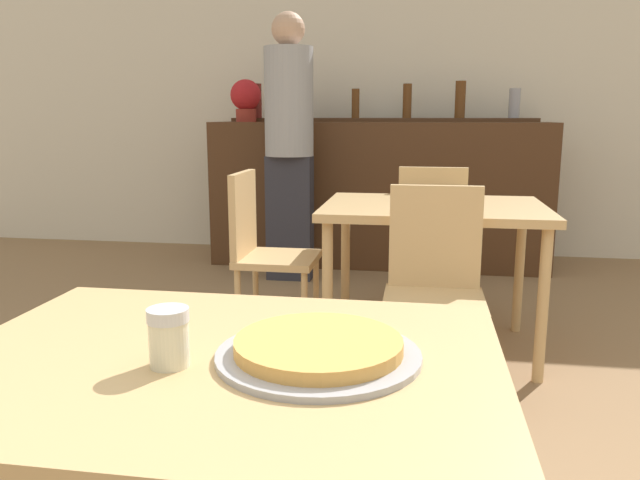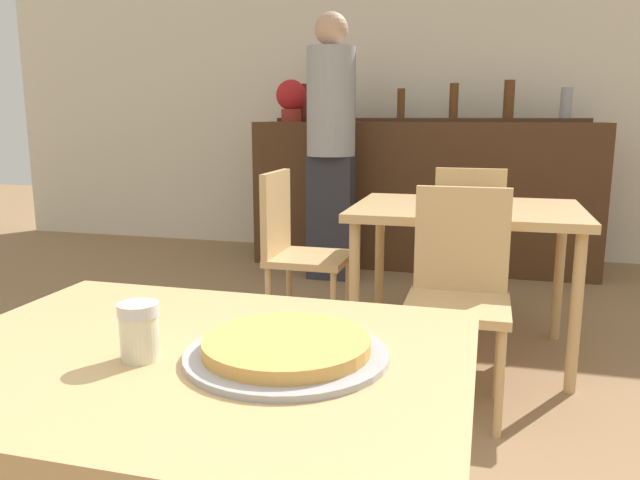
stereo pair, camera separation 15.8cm
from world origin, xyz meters
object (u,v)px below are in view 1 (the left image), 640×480
Objects in this scene: cheese_shaker at (169,337)px; pizza_tray at (318,349)px; potted_plant at (246,98)px; chair_far_side_front at (434,280)px; person_standing at (289,137)px; chair_far_side_left at (263,245)px; chair_far_side_back at (431,230)px.

pizza_tray is at bearing 16.51° from cheese_shaker.
cheese_shaker is 4.08m from potted_plant.
chair_far_side_front is 1.67m from cheese_shaker.
person_standing is 0.76m from potted_plant.
chair_far_side_left is 8.87× the size of cheese_shaker.
chair_far_side_left is at bearing 146.58° from chair_far_side_front.
pizza_tray is at bearing -98.69° from chair_far_side_front.
chair_far_side_back is (0.00, 1.14, 0.00)m from chair_far_side_front.
chair_far_side_front is at bearing 90.00° from chair_far_side_back.
chair_far_side_left is at bearing -71.93° from potted_plant.
chair_far_side_front is 2.50× the size of pizza_tray.
potted_plant is (-0.58, 1.79, 0.79)m from chair_far_side_left.
potted_plant reaches higher than chair_far_side_left.
pizza_tray is 4.08m from potted_plant.
chair_far_side_front is 1.54m from pizza_tray.
cheese_shaker is at bearing 80.20° from chair_far_side_back.
chair_far_side_back reaches higher than pizza_tray.
person_standing is (-0.99, 1.83, 0.51)m from chair_far_side_front.
cheese_shaker is 0.30× the size of potted_plant.
chair_far_side_front is 1.04m from chair_far_side_left.
potted_plant is at bearing -40.05° from chair_far_side_back.
chair_far_side_front and chair_far_side_left have the same top height.
chair_far_side_left is 2.20m from cheese_shaker.
potted_plant is (-0.98, 3.93, 0.50)m from cheese_shaker.
chair_far_side_left is 2.50× the size of pizza_tray.
chair_far_side_back is 2.70× the size of potted_plant.
person_standing is (-0.52, 3.40, 0.21)m from cheese_shaker.
chair_far_side_back is 1.04m from chair_far_side_left.
person_standing reaches higher than potted_plant.
person_standing reaches higher than chair_far_side_back.
cheese_shaker is (-0.47, -1.57, 0.30)m from chair_far_side_front.
potted_plant is (-1.45, 1.22, 0.79)m from chair_far_side_back.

